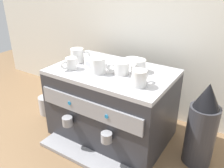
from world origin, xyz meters
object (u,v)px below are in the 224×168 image
Objects in this scene: ceramic_cup_2 at (98,65)px; ceramic_bowl_0 at (133,62)px; ceramic_cup_0 at (121,68)px; milk_pitcher at (47,105)px; ceramic_cup_5 at (71,63)px; ceramic_cup_4 at (140,78)px; ceramic_bowl_1 at (94,62)px; coffee_grinder at (202,127)px; ceramic_cup_3 at (138,66)px; ceramic_cup_1 at (78,55)px; espresso_machine at (112,104)px.

ceramic_cup_2 reaches higher than ceramic_bowl_0.
milk_pitcher is (-0.57, -0.04, -0.39)m from ceramic_cup_0.
ceramic_cup_2 is 1.24× the size of ceramic_cup_5.
ceramic_bowl_1 is (-0.34, 0.09, -0.02)m from ceramic_cup_4.
ceramic_cup_2 is at bearing -169.61° from coffee_grinder.
coffee_grinder is at bearing -3.30° from ceramic_cup_3.
ceramic_cup_3 is (0.37, 0.06, -0.01)m from ceramic_cup_1.
ceramic_cup_5 is at bearing -168.61° from coffee_grinder.
ceramic_bowl_1 reaches higher than coffee_grinder.
ceramic_bowl_0 is (-0.07, 0.08, -0.02)m from ceramic_cup_3.
ceramic_cup_1 is 0.99× the size of ceramic_bowl_1.
ceramic_cup_4 is 0.35m from ceramic_bowl_1.
ceramic_bowl_0 is 0.22m from ceramic_bowl_1.
ceramic_bowl_1 reaches higher than espresso_machine.
milk_pitcher is at bearing -169.84° from ceramic_cup_3.
espresso_machine is 0.51m from coffee_grinder.
ceramic_cup_4 is at bearing -26.97° from ceramic_cup_0.
ceramic_cup_2 is at bearing 173.61° from ceramic_cup_4.
ceramic_cup_4 is at bearing -11.86° from ceramic_cup_1.
ceramic_cup_5 is (-0.33, -0.16, -0.00)m from ceramic_cup_3.
ceramic_bowl_0 is at bearing 132.41° from ceramic_cup_3.
ceramic_bowl_0 is 0.22× the size of coffee_grinder.
ceramic_bowl_0 is at bearing 37.10° from ceramic_bowl_1.
ceramic_bowl_1 reaches higher than ceramic_bowl_0.
ceramic_cup_0 reaches higher than ceramic_cup_5.
ceramic_cup_3 is at bearing 10.16° from milk_pitcher.
ceramic_bowl_1 is at bearing 177.36° from espresso_machine.
espresso_machine is 5.60× the size of ceramic_cup_3.
ceramic_cup_4 is 0.82m from milk_pitcher.
ceramic_cup_4 is at bearing -156.04° from coffee_grinder.
ceramic_cup_4 reaches higher than ceramic_cup_5.
ceramic_cup_2 is 0.27× the size of coffee_grinder.
milk_pitcher is (-0.26, -0.06, -0.39)m from ceramic_cup_1.
ceramic_cup_3 is at bearing 12.71° from ceramic_bowl_1.
ceramic_bowl_1 is (-0.25, -0.06, -0.01)m from ceramic_cup_3.
ceramic_cup_2 reaches higher than ceramic_cup_3.
ceramic_cup_0 is at bearing -3.75° from ceramic_cup_1.
ceramic_cup_5 is 0.88× the size of ceramic_bowl_1.
coffee_grinder is (0.63, 0.03, -0.23)m from ceramic_bowl_1.
ceramic_cup_4 is 0.41m from ceramic_cup_5.
ceramic_cup_0 and ceramic_cup_3 have the same top height.
ceramic_cup_0 reaches higher than milk_pitcher.
ceramic_cup_4 is at bearing -60.26° from ceramic_cup_3.
coffee_grinder is (0.45, -0.10, -0.22)m from ceramic_bowl_0.
ceramic_cup_3 is 0.26× the size of coffee_grinder.
ceramic_cup_1 is 1.07× the size of ceramic_bowl_0.
ceramic_cup_5 is at bearing -136.58° from ceramic_bowl_0.
ceramic_cup_3 reaches higher than ceramic_cup_5.
ceramic_cup_5 is 0.35m from ceramic_bowl_0.
ceramic_cup_1 is 0.85× the size of milk_pitcher.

